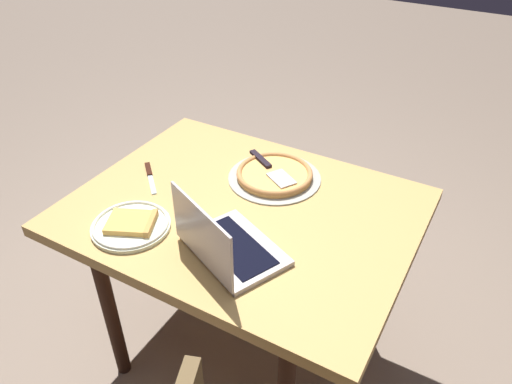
{
  "coord_description": "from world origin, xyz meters",
  "views": [
    {
      "loc": [
        -0.72,
        1.16,
        1.77
      ],
      "look_at": [
        -0.02,
        -0.05,
        0.78
      ],
      "focal_mm": 34.25,
      "sensor_mm": 36.0,
      "label": 1
    }
  ],
  "objects_px": {
    "pizza_tray": "(274,175)",
    "pizza_plate": "(131,225)",
    "dining_table": "(243,224)",
    "table_knife": "(150,175)",
    "laptop": "(225,245)"
  },
  "relations": [
    {
      "from": "pizza_plate",
      "to": "pizza_tray",
      "type": "relative_size",
      "value": 0.74
    },
    {
      "from": "pizza_plate",
      "to": "table_knife",
      "type": "relative_size",
      "value": 1.54
    },
    {
      "from": "pizza_plate",
      "to": "pizza_tray",
      "type": "distance_m",
      "value": 0.57
    },
    {
      "from": "dining_table",
      "to": "pizza_tray",
      "type": "distance_m",
      "value": 0.23
    },
    {
      "from": "pizza_tray",
      "to": "pizza_plate",
      "type": "bearing_deg",
      "value": 61.2
    },
    {
      "from": "pizza_plate",
      "to": "dining_table",
      "type": "bearing_deg",
      "value": -132.82
    },
    {
      "from": "table_knife",
      "to": "dining_table",
      "type": "bearing_deg",
      "value": -179.16
    },
    {
      "from": "pizza_tray",
      "to": "laptop",
      "type": "bearing_deg",
      "value": 98.67
    },
    {
      "from": "dining_table",
      "to": "table_knife",
      "type": "height_order",
      "value": "table_knife"
    },
    {
      "from": "dining_table",
      "to": "laptop",
      "type": "relative_size",
      "value": 3.08
    },
    {
      "from": "pizza_tray",
      "to": "table_knife",
      "type": "bearing_deg",
      "value": 27.48
    },
    {
      "from": "dining_table",
      "to": "pizza_tray",
      "type": "xyz_separation_m",
      "value": [
        -0.01,
        -0.21,
        0.09
      ]
    },
    {
      "from": "dining_table",
      "to": "pizza_plate",
      "type": "height_order",
      "value": "pizza_plate"
    },
    {
      "from": "pizza_plate",
      "to": "table_knife",
      "type": "distance_m",
      "value": 0.31
    },
    {
      "from": "pizza_plate",
      "to": "table_knife",
      "type": "xyz_separation_m",
      "value": [
        0.15,
        -0.28,
        -0.01
      ]
    }
  ]
}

